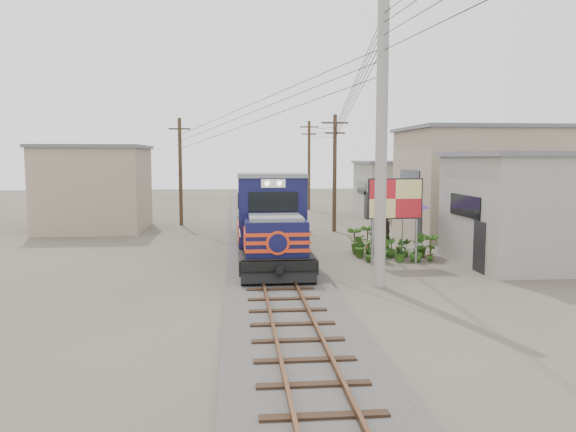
{
  "coord_description": "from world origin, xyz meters",
  "views": [
    {
      "loc": [
        -1.45,
        -19.24,
        4.47
      ],
      "look_at": [
        0.59,
        2.3,
        2.2
      ],
      "focal_mm": 35.0,
      "sensor_mm": 36.0,
      "label": 1
    }
  ],
  "objects": [
    {
      "name": "shophouse_front",
      "position": [
        11.5,
        3.0,
        2.36
      ],
      "size": [
        7.35,
        6.3,
        4.7
      ],
      "color": "gray",
      "rests_on": "ground"
    },
    {
      "name": "ground",
      "position": [
        0.0,
        0.0,
        0.0
      ],
      "size": [
        120.0,
        120.0,
        0.0
      ],
      "primitive_type": "plane",
      "color": "#473F35",
      "rests_on": "ground"
    },
    {
      "name": "utility_pole_main",
      "position": [
        3.5,
        -0.5,
        5.0
      ],
      "size": [
        0.4,
        0.4,
        10.0
      ],
      "color": "#9E9B93",
      "rests_on": "ground"
    },
    {
      "name": "shophouse_back",
      "position": [
        11.0,
        22.0,
        2.11
      ],
      "size": [
        6.3,
        6.3,
        4.2
      ],
      "color": "gray",
      "rests_on": "ground"
    },
    {
      "name": "track",
      "position": [
        0.0,
        10.0,
        0.26
      ],
      "size": [
        1.15,
        70.0,
        0.12
      ],
      "color": "#51331E",
      "rests_on": "ground"
    },
    {
      "name": "billboard",
      "position": [
        5.17,
        3.46,
        2.66
      ],
      "size": [
        2.33,
        0.21,
        3.6
      ],
      "rotation": [
        0.0,
        0.0,
        0.04
      ],
      "color": "#99999E",
      "rests_on": "ground"
    },
    {
      "name": "wooden_pole_mid",
      "position": [
        4.5,
        14.0,
        3.68
      ],
      "size": [
        1.6,
        0.24,
        7.0
      ],
      "color": "#4C3826",
      "rests_on": "ground"
    },
    {
      "name": "vendor",
      "position": [
        5.64,
        6.64,
        0.9
      ],
      "size": [
        0.77,
        0.65,
        1.8
      ],
      "primitive_type": "imported",
      "rotation": [
        0.0,
        0.0,
        3.54
      ],
      "color": "black",
      "rests_on": "ground"
    },
    {
      "name": "power_lines",
      "position": [
        -0.14,
        8.49,
        7.56
      ],
      "size": [
        9.65,
        19.0,
        3.3
      ],
      "color": "black",
      "rests_on": "ground"
    },
    {
      "name": "wooden_pole_far",
      "position": [
        4.8,
        28.0,
        3.93
      ],
      "size": [
        1.6,
        0.24,
        7.5
      ],
      "color": "#4C3826",
      "rests_on": "ground"
    },
    {
      "name": "locomotive",
      "position": [
        0.0,
        6.67,
        1.63
      ],
      "size": [
        2.74,
        14.87,
        3.69
      ],
      "color": "black",
      "rests_on": "ground"
    },
    {
      "name": "shophouse_left",
      "position": [
        -10.0,
        16.0,
        2.61
      ],
      "size": [
        6.3,
        6.3,
        5.2
      ],
      "color": "gray",
      "rests_on": "ground"
    },
    {
      "name": "wooden_pole_left",
      "position": [
        -5.0,
        18.0,
        3.68
      ],
      "size": [
        1.6,
        0.24,
        7.0
      ],
      "color": "#4C3826",
      "rests_on": "ground"
    },
    {
      "name": "ballast",
      "position": [
        0.0,
        10.0,
        0.08
      ],
      "size": [
        3.6,
        70.0,
        0.16
      ],
      "primitive_type": "cube",
      "color": "#595651",
      "rests_on": "ground"
    },
    {
      "name": "shophouse_mid",
      "position": [
        12.5,
        12.0,
        3.11
      ],
      "size": [
        8.4,
        7.35,
        6.2
      ],
      "color": "gray",
      "rests_on": "ground"
    },
    {
      "name": "market_umbrella",
      "position": [
        6.27,
        5.94,
        2.44
      ],
      "size": [
        3.3,
        3.3,
        2.77
      ],
      "rotation": [
        0.0,
        0.0,
        -0.4
      ],
      "color": "black",
      "rests_on": "ground"
    },
    {
      "name": "plant_nursery",
      "position": [
        5.07,
        5.0,
        0.51
      ],
      "size": [
        3.54,
        2.95,
        1.13
      ],
      "color": "#2E5B1A",
      "rests_on": "ground"
    }
  ]
}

